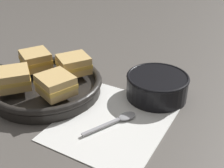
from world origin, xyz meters
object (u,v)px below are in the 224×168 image
(soup_bowl, at_px, (157,85))
(spoon, at_px, (120,119))
(sandwich_near_right, at_px, (13,79))
(sandwich_far_left, at_px, (56,84))
(sandwich_near_left, at_px, (36,60))
(skillet, at_px, (46,85))
(sandwich_far_right, at_px, (74,64))

(soup_bowl, distance_m, spoon, 0.15)
(spoon, distance_m, sandwich_near_right, 0.28)
(spoon, relative_size, sandwich_far_left, 1.44)
(spoon, bearing_deg, soup_bowl, 13.08)
(sandwich_near_left, height_order, sandwich_near_right, same)
(skillet, relative_size, sandwich_near_right, 3.82)
(sandwich_far_left, distance_m, sandwich_far_right, 0.11)
(spoon, relative_size, sandwich_far_right, 1.32)
(sandwich_near_left, xyz_separation_m, sandwich_far_right, (0.04, -0.11, 0.00))
(sandwich_near_left, distance_m, sandwich_near_right, 0.11)
(soup_bowl, height_order, sandwich_near_right, sandwich_near_right)
(soup_bowl, relative_size, sandwich_near_left, 1.52)
(sandwich_near_right, bearing_deg, spoon, -71.81)
(sandwich_near_left, bearing_deg, sandwich_far_right, -68.08)
(soup_bowl, relative_size, skillet, 0.38)
(spoon, xyz_separation_m, sandwich_far_right, (0.06, 0.20, 0.06))
(sandwich_near_left, relative_size, sandwich_near_right, 0.95)
(skillet, relative_size, sandwich_far_left, 4.31)
(soup_bowl, xyz_separation_m, skillet, (-0.16, 0.25, -0.01))
(skillet, height_order, sandwich_near_right, sandwich_near_right)
(soup_bowl, distance_m, sandwich_far_left, 0.26)
(skillet, xyz_separation_m, sandwich_far_right, (0.07, -0.03, 0.04))
(spoon, height_order, sandwich_near_left, sandwich_near_left)
(spoon, distance_m, sandwich_far_right, 0.22)
(sandwich_near_right, bearing_deg, sandwich_far_right, -23.08)
(spoon, height_order, sandwich_far_left, sandwich_far_left)
(skillet, bearing_deg, soup_bowl, -57.70)
(spoon, xyz_separation_m, skillet, (-0.01, 0.23, 0.01))
(soup_bowl, height_order, skillet, soup_bowl)
(soup_bowl, bearing_deg, sandwich_near_left, 111.26)
(skillet, distance_m, sandwich_near_right, 0.09)
(sandwich_near_left, relative_size, sandwich_far_left, 1.08)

